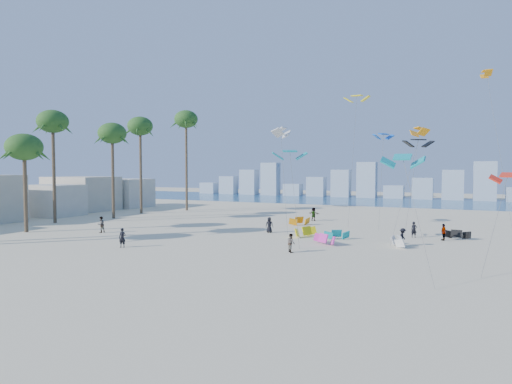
% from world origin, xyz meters
% --- Properties ---
extents(ground, '(220.00, 220.00, 0.00)m').
position_xyz_m(ground, '(0.00, 0.00, 0.00)').
color(ground, beige).
rests_on(ground, ground).
extents(ocean, '(220.00, 220.00, 0.00)m').
position_xyz_m(ocean, '(0.00, 72.00, 0.01)').
color(ocean, navy).
rests_on(ocean, ground).
extents(kitesurfer_near, '(0.70, 0.56, 1.67)m').
position_xyz_m(kitesurfer_near, '(-5.14, 6.18, 0.83)').
color(kitesurfer_near, black).
rests_on(kitesurfer_near, ground).
extents(kitesurfer_mid, '(0.93, 0.93, 1.52)m').
position_xyz_m(kitesurfer_mid, '(8.80, 10.23, 0.76)').
color(kitesurfer_mid, gray).
rests_on(kitesurfer_mid, ground).
extents(kitesurfers_far, '(33.90, 20.80, 1.75)m').
position_xyz_m(kitesurfers_far, '(5.69, 21.73, 0.83)').
color(kitesurfers_far, black).
rests_on(kitesurfers_far, ground).
extents(grounded_kites, '(20.18, 14.71, 0.94)m').
position_xyz_m(grounded_kites, '(10.85, 19.87, 0.43)').
color(grounded_kites, '#FDE80D').
rests_on(grounded_kites, ground).
extents(flying_kites, '(28.57, 32.75, 18.48)m').
position_xyz_m(flying_kites, '(14.20, 23.26, 11.02)').
color(flying_kites, '#0D939E').
rests_on(flying_kites, ground).
extents(palm_row, '(9.39, 44.80, 16.28)m').
position_xyz_m(palm_row, '(-21.86, 16.19, 12.00)').
color(palm_row, brown).
rests_on(palm_row, ground).
extents(beachfront_buildings, '(11.50, 43.00, 6.00)m').
position_xyz_m(beachfront_buildings, '(-33.69, 20.82, 2.67)').
color(beachfront_buildings, beige).
rests_on(beachfront_buildings, ground).
extents(distant_skyline, '(85.00, 3.00, 8.40)m').
position_xyz_m(distant_skyline, '(-1.19, 82.00, 3.09)').
color(distant_skyline, '#9EADBF').
rests_on(distant_skyline, ground).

